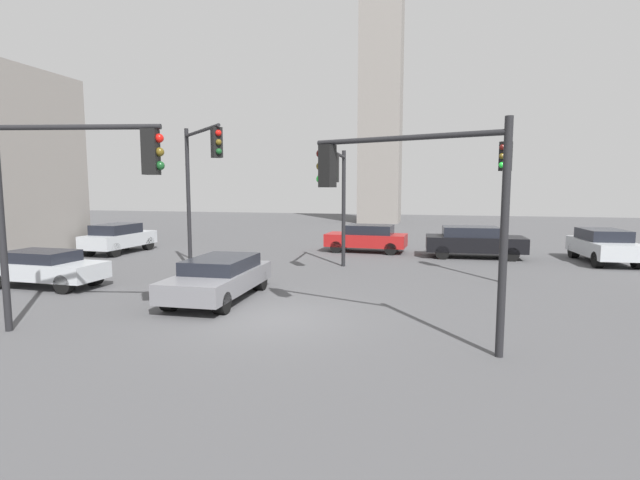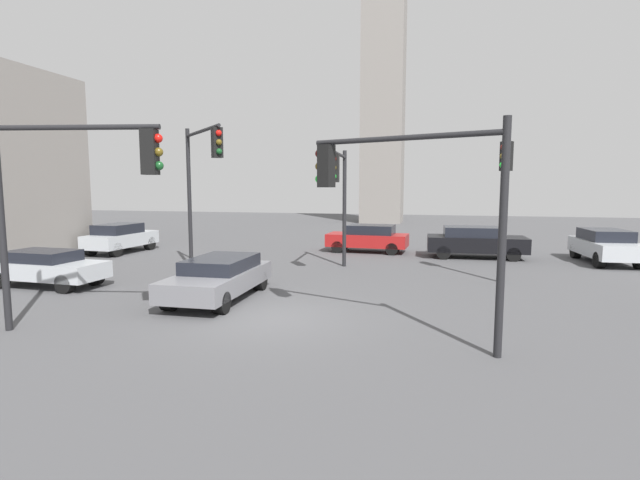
# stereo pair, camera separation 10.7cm
# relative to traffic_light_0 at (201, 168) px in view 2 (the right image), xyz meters

# --- Properties ---
(ground_plane) EXTENTS (91.65, 91.65, 0.00)m
(ground_plane) POSITION_rel_traffic_light_0_xyz_m (4.42, -4.91, -4.04)
(ground_plane) COLOR #4C4C4F
(traffic_light_0) EXTENTS (2.89, 2.98, 5.66)m
(traffic_light_0) POSITION_rel_traffic_light_0_xyz_m (0.00, 0.00, 0.00)
(traffic_light_0) COLOR black
(traffic_light_0) RESTS_ON ground_plane
(traffic_light_1) EXTENTS (0.47, 3.38, 4.84)m
(traffic_light_1) POSITION_rel_traffic_light_0_xyz_m (4.89, 1.77, -0.60)
(traffic_light_1) COLOR black
(traffic_light_1) RESTS_ON ground_plane
(traffic_light_2) EXTENTS (3.87, 0.93, 5.02)m
(traffic_light_2) POSITION_rel_traffic_light_0_xyz_m (0.61, -7.10, -0.48)
(traffic_light_2) COLOR black
(traffic_light_2) RESTS_ON ground_plane
(traffic_light_3) EXTENTS (4.19, 1.65, 4.70)m
(traffic_light_3) POSITION_rel_traffic_light_0_xyz_m (7.82, -5.82, -0.66)
(traffic_light_3) COLOR black
(traffic_light_3) RESTS_ON ground_plane
(traffic_light_4) EXTENTS (0.46, 0.47, 4.90)m
(traffic_light_4) POSITION_rel_traffic_light_0_xyz_m (10.80, 1.34, -0.61)
(traffic_light_4) COLOR black
(traffic_light_4) RESTS_ON ground_plane
(car_0) EXTENTS (3.97, 1.72, 1.23)m
(car_0) POSITION_rel_traffic_light_0_xyz_m (-4.17, -3.14, -3.37)
(car_0) COLOR #ADB2B7
(car_0) RESTS_ON ground_plane
(car_1) EXTENTS (1.80, 4.02, 1.49)m
(car_1) POSITION_rel_traffic_light_0_xyz_m (-7.04, 4.58, -3.25)
(car_1) COLOR #ADB2B7
(car_1) RESTS_ON ground_plane
(car_2) EXTENTS (2.16, 4.20, 1.48)m
(car_2) POSITION_rel_traffic_light_0_xyz_m (15.78, 6.92, -3.26)
(car_2) COLOR #ADB2B7
(car_2) RESTS_ON ground_plane
(car_4) EXTENTS (1.95, 4.48, 1.25)m
(car_4) POSITION_rel_traffic_light_0_xyz_m (2.26, -3.34, -3.36)
(car_4) COLOR slate
(car_4) RESTS_ON ground_plane
(car_5) EXTENTS (4.14, 1.97, 1.40)m
(car_5) POSITION_rel_traffic_light_0_xyz_m (5.14, 7.92, -3.30)
(car_5) COLOR maroon
(car_5) RESTS_ON ground_plane
(car_6) EXTENTS (4.56, 2.08, 1.47)m
(car_6) POSITION_rel_traffic_light_0_xyz_m (10.31, 7.19, -3.26)
(car_6) COLOR black
(car_6) RESTS_ON ground_plane
(skyline_tower) EXTENTS (3.71, 3.71, 25.84)m
(skyline_tower) POSITION_rel_traffic_light_0_xyz_m (3.44, 28.31, 8.88)
(skyline_tower) COLOR gray
(skyline_tower) RESTS_ON ground_plane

